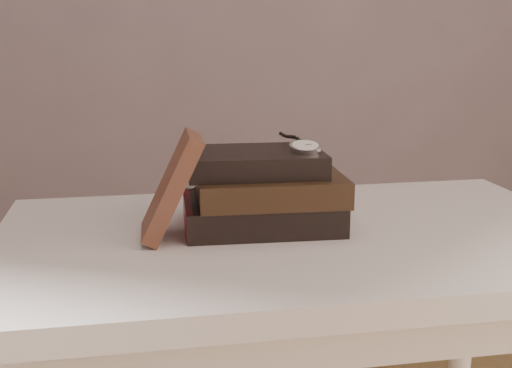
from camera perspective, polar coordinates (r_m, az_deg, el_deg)
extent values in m
cube|color=silver|center=(1.10, 3.81, -5.09)|extent=(1.00, 0.60, 0.04)
cube|color=white|center=(1.13, 3.76, -7.99)|extent=(0.88, 0.49, 0.08)
cylinder|color=white|center=(1.62, 17.33, -13.78)|extent=(0.05, 0.05, 0.71)
cube|color=black|center=(1.11, 0.51, -2.52)|extent=(0.27, 0.19, 0.05)
cube|color=#F9E9CC|center=(1.11, 0.67, -2.51)|extent=(0.26, 0.18, 0.04)
cube|color=gold|center=(1.13, -6.05, -2.37)|extent=(0.01, 0.01, 0.05)
cube|color=maroon|center=(1.10, -5.95, -2.75)|extent=(0.02, 0.16, 0.05)
cube|color=black|center=(1.10, 1.25, -0.31)|extent=(0.25, 0.18, 0.04)
cube|color=#F9E9CC|center=(1.10, 1.41, -0.30)|extent=(0.24, 0.17, 0.03)
cube|color=gold|center=(1.11, -5.00, -0.20)|extent=(0.01, 0.01, 0.04)
cube|color=black|center=(1.10, -0.12, 1.93)|extent=(0.23, 0.17, 0.04)
cube|color=#F9E9CC|center=(1.10, 0.05, 1.94)|extent=(0.23, 0.15, 0.03)
cube|color=gold|center=(1.12, -5.89, 2.01)|extent=(0.01, 0.01, 0.04)
cube|color=#412219|center=(1.04, -7.34, -0.21)|extent=(0.10, 0.11, 0.17)
cylinder|color=silver|center=(1.09, 4.31, 3.13)|extent=(0.06, 0.06, 0.02)
cylinder|color=white|center=(1.08, 4.32, 3.38)|extent=(0.05, 0.05, 0.01)
torus|color=silver|center=(1.08, 4.32, 3.36)|extent=(0.05, 0.05, 0.01)
cylinder|color=silver|center=(1.12, 3.98, 3.42)|extent=(0.01, 0.01, 0.01)
cube|color=black|center=(1.09, 4.25, 3.50)|extent=(0.00, 0.02, 0.00)
cube|color=black|center=(1.09, 4.60, 3.45)|extent=(0.01, 0.00, 0.00)
sphere|color=black|center=(1.12, 3.88, 3.78)|extent=(0.01, 0.01, 0.01)
sphere|color=black|center=(1.13, 3.63, 3.96)|extent=(0.01, 0.01, 0.01)
sphere|color=black|center=(1.14, 3.37, 4.08)|extent=(0.01, 0.01, 0.01)
sphere|color=black|center=(1.16, 3.12, 4.13)|extent=(0.01, 0.01, 0.01)
sphere|color=black|center=(1.17, 2.88, 4.14)|extent=(0.01, 0.01, 0.01)
sphere|color=black|center=(1.18, 2.64, 4.17)|extent=(0.01, 0.01, 0.01)
sphere|color=black|center=(1.19, 2.41, 4.26)|extent=(0.01, 0.01, 0.01)
sphere|color=black|center=(1.20, 2.18, 4.41)|extent=(0.01, 0.01, 0.01)
torus|color=silver|center=(1.17, -5.88, 0.73)|extent=(0.05, 0.02, 0.05)
torus|color=silver|center=(1.17, -3.14, 0.82)|extent=(0.05, 0.02, 0.05)
cylinder|color=silver|center=(1.17, -4.51, 0.93)|extent=(0.02, 0.00, 0.00)
cylinder|color=silver|center=(1.23, -7.08, 0.99)|extent=(0.01, 0.12, 0.03)
cylinder|color=silver|center=(1.23, -2.27, 1.14)|extent=(0.01, 0.12, 0.03)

